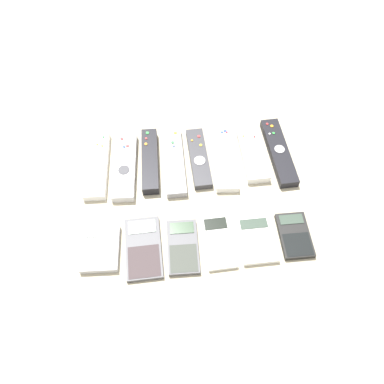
{
  "coord_description": "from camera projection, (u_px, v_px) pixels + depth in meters",
  "views": [
    {
      "loc": [
        -0.04,
        -0.47,
        0.8
      ],
      "look_at": [
        0.0,
        0.03,
        0.01
      ],
      "focal_mm": 35.0,
      "sensor_mm": 36.0,
      "label": 1
    }
  ],
  "objects": [
    {
      "name": "remote_6",
      "position": [
        253.0,
        155.0,
        1.0
      ],
      "size": [
        0.06,
        0.17,
        0.02
      ],
      "rotation": [
        0.0,
        0.0,
        0.02
      ],
      "color": "white",
      "rests_on": "ground_plane"
    },
    {
      "name": "remote_7",
      "position": [
        279.0,
        152.0,
        1.0
      ],
      "size": [
        0.06,
        0.22,
        0.02
      ],
      "rotation": [
        0.0,
        0.0,
        0.05
      ],
      "color": "black",
      "rests_on": "ground_plane"
    },
    {
      "name": "calculator_3",
      "position": [
        219.0,
        242.0,
        0.87
      ],
      "size": [
        0.07,
        0.14,
        0.01
      ],
      "rotation": [
        0.0,
        0.0,
        0.04
      ],
      "color": "silver",
      "rests_on": "ground_plane"
    },
    {
      "name": "remote_3",
      "position": [
        174.0,
        161.0,
        0.99
      ],
      "size": [
        0.05,
        0.22,
        0.02
      ],
      "rotation": [
        0.0,
        0.0,
        0.01
      ],
      "color": "gray",
      "rests_on": "ground_plane"
    },
    {
      "name": "ground_plane",
      "position": [
        193.0,
        206.0,
        0.93
      ],
      "size": [
        3.0,
        3.0,
        0.0
      ],
      "primitive_type": "plane",
      "color": "#B2A88E"
    },
    {
      "name": "calculator_0",
      "position": [
        101.0,
        249.0,
        0.85
      ],
      "size": [
        0.09,
        0.11,
        0.02
      ],
      "rotation": [
        0.0,
        0.0,
        -0.04
      ],
      "color": "#B2B2B7",
      "rests_on": "ground_plane"
    },
    {
      "name": "remote_0",
      "position": [
        97.0,
        165.0,
        0.98
      ],
      "size": [
        0.06,
        0.21,
        0.02
      ],
      "rotation": [
        0.0,
        0.0,
        -0.03
      ],
      "color": "white",
      "rests_on": "ground_plane"
    },
    {
      "name": "calculator_5",
      "position": [
        295.0,
        235.0,
        0.87
      ],
      "size": [
        0.07,
        0.12,
        0.01
      ],
      "rotation": [
        0.0,
        0.0,
        0.0
      ],
      "color": "black",
      "rests_on": "ground_plane"
    },
    {
      "name": "calculator_4",
      "position": [
        257.0,
        240.0,
        0.87
      ],
      "size": [
        0.08,
        0.12,
        0.01
      ],
      "rotation": [
        0.0,
        0.0,
        0.02
      ],
      "color": "silver",
      "rests_on": "ground_plane"
    },
    {
      "name": "remote_4",
      "position": [
        199.0,
        158.0,
        1.0
      ],
      "size": [
        0.05,
        0.19,
        0.02
      ],
      "rotation": [
        0.0,
        0.0,
        0.04
      ],
      "color": "#333338",
      "rests_on": "ground_plane"
    },
    {
      "name": "remote_2",
      "position": [
        150.0,
        161.0,
        0.99
      ],
      "size": [
        0.04,
        0.2,
        0.03
      ],
      "rotation": [
        0.0,
        0.0,
        -0.01
      ],
      "color": "black",
      "rests_on": "ground_plane"
    },
    {
      "name": "calculator_1",
      "position": [
        143.0,
        248.0,
        0.86
      ],
      "size": [
        0.09,
        0.16,
        0.01
      ],
      "rotation": [
        0.0,
        0.0,
        0.03
      ],
      "color": "#4C4C51",
      "rests_on": "ground_plane"
    },
    {
      "name": "remote_5",
      "position": [
        225.0,
        158.0,
        1.0
      ],
      "size": [
        0.07,
        0.21,
        0.02
      ],
      "rotation": [
        0.0,
        0.0,
        -0.07
      ],
      "color": "white",
      "rests_on": "ground_plane"
    },
    {
      "name": "calculator_2",
      "position": [
        183.0,
        247.0,
        0.86
      ],
      "size": [
        0.07,
        0.14,
        0.01
      ],
      "rotation": [
        0.0,
        0.0,
        -0.02
      ],
      "color": "#4C4C51",
      "rests_on": "ground_plane"
    },
    {
      "name": "remote_1",
      "position": [
        125.0,
        166.0,
        0.98
      ],
      "size": [
        0.07,
        0.21,
        0.02
      ],
      "rotation": [
        0.0,
        0.0,
        -0.05
      ],
      "color": "silver",
      "rests_on": "ground_plane"
    }
  ]
}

